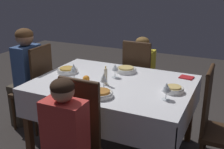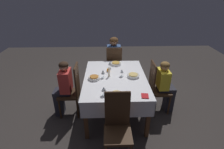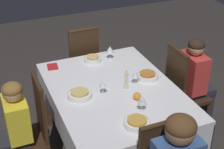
{
  "view_description": "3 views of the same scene",
  "coord_description": "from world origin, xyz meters",
  "px_view_note": "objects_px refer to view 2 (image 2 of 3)",
  "views": [
    {
      "loc": [
        1.05,
        -2.27,
        1.67
      ],
      "look_at": [
        0.0,
        -0.03,
        0.82
      ],
      "focal_mm": 45.0,
      "sensor_mm": 36.0,
      "label": 1
    },
    {
      "loc": [
        2.72,
        -0.15,
        2.18
      ],
      "look_at": [
        0.1,
        -0.06,
        0.84
      ],
      "focal_mm": 28.0,
      "sensor_mm": 36.0,
      "label": 2
    },
    {
      "loc": [
        -2.39,
        1.02,
        2.37
      ],
      "look_at": [
        0.05,
        -0.0,
        0.86
      ],
      "focal_mm": 55.0,
      "sensor_mm": 36.0,
      "label": 3
    }
  ],
  "objects_px": {
    "bowl_north": "(133,75)",
    "napkin_red_folded": "(145,96)",
    "wine_glass_south": "(103,72)",
    "bowl_east": "(116,94)",
    "candle_centerpiece": "(109,73)",
    "chair_east": "(118,125)",
    "chair_west": "(114,66)",
    "person_child_red": "(63,87)",
    "wine_glass_east": "(104,89)",
    "bowl_west": "(116,63)",
    "wine_glass_west": "(110,63)",
    "orange_fruit": "(108,70)",
    "dining_table": "(115,81)",
    "wine_glass_north": "(122,71)",
    "chair_north": "(157,86)",
    "chair_south": "(73,89)",
    "person_adult_denim": "(114,58)",
    "bowl_south": "(94,78)",
    "person_child_yellow": "(166,85)"
  },
  "relations": [
    {
      "from": "chair_east",
      "to": "person_child_yellow",
      "type": "xyz_separation_m",
      "value": [
        -0.98,
        0.94,
        0.03
      ]
    },
    {
      "from": "candle_centerpiece",
      "to": "chair_west",
      "type": "bearing_deg",
      "value": 172.1
    },
    {
      "from": "chair_west",
      "to": "candle_centerpiece",
      "type": "xyz_separation_m",
      "value": [
        0.94,
        -0.13,
        0.28
      ]
    },
    {
      "from": "person_child_yellow",
      "to": "bowl_south",
      "type": "relative_size",
      "value": 4.94
    },
    {
      "from": "wine_glass_east",
      "to": "napkin_red_folded",
      "type": "xyz_separation_m",
      "value": [
        0.05,
        0.6,
        -0.1
      ]
    },
    {
      "from": "chair_west",
      "to": "wine_glass_east",
      "type": "bearing_deg",
      "value": 82.01
    },
    {
      "from": "chair_south",
      "to": "wine_glass_north",
      "type": "distance_m",
      "value": 0.94
    },
    {
      "from": "orange_fruit",
      "to": "napkin_red_folded",
      "type": "relative_size",
      "value": 0.47
    },
    {
      "from": "dining_table",
      "to": "orange_fruit",
      "type": "relative_size",
      "value": 22.35
    },
    {
      "from": "candle_centerpiece",
      "to": "napkin_red_folded",
      "type": "distance_m",
      "value": 0.82
    },
    {
      "from": "dining_table",
      "to": "person_child_red",
      "type": "xyz_separation_m",
      "value": [
        0.03,
        -0.93,
        -0.07
      ]
    },
    {
      "from": "person_child_red",
      "to": "wine_glass_east",
      "type": "distance_m",
      "value": 0.94
    },
    {
      "from": "bowl_west",
      "to": "wine_glass_east",
      "type": "height_order",
      "value": "wine_glass_east"
    },
    {
      "from": "person_adult_denim",
      "to": "chair_west",
      "type": "bearing_deg",
      "value": 90.0
    },
    {
      "from": "dining_table",
      "to": "wine_glass_north",
      "type": "height_order",
      "value": "wine_glass_north"
    },
    {
      "from": "chair_north",
      "to": "chair_east",
      "type": "distance_m",
      "value": 1.25
    },
    {
      "from": "person_child_red",
      "to": "bowl_south",
      "type": "bearing_deg",
      "value": 87.54
    },
    {
      "from": "person_child_yellow",
      "to": "wine_glass_east",
      "type": "distance_m",
      "value": 1.29
    },
    {
      "from": "person_adult_denim",
      "to": "candle_centerpiece",
      "type": "xyz_separation_m",
      "value": [
        1.09,
        -0.13,
        0.15
      ]
    },
    {
      "from": "bowl_north",
      "to": "chair_north",
      "type": "bearing_deg",
      "value": 91.55
    },
    {
      "from": "person_adult_denim",
      "to": "chair_north",
      "type": "bearing_deg",
      "value": 124.2
    },
    {
      "from": "chair_west",
      "to": "orange_fruit",
      "type": "xyz_separation_m",
      "value": [
        0.73,
        -0.14,
        0.24
      ]
    },
    {
      "from": "orange_fruit",
      "to": "person_adult_denim",
      "type": "bearing_deg",
      "value": 171.21
    },
    {
      "from": "wine_glass_west",
      "to": "bowl_east",
      "type": "distance_m",
      "value": 0.97
    },
    {
      "from": "person_child_red",
      "to": "wine_glass_east",
      "type": "height_order",
      "value": "person_child_red"
    },
    {
      "from": "person_adult_denim",
      "to": "bowl_north",
      "type": "bearing_deg",
      "value": 105.06
    },
    {
      "from": "dining_table",
      "to": "bowl_south",
      "type": "bearing_deg",
      "value": -80.89
    },
    {
      "from": "bowl_south",
      "to": "bowl_east",
      "type": "distance_m",
      "value": 0.63
    },
    {
      "from": "chair_north",
      "to": "chair_south",
      "type": "bearing_deg",
      "value": 91.89
    },
    {
      "from": "chair_east",
      "to": "chair_west",
      "type": "bearing_deg",
      "value": 88.97
    },
    {
      "from": "napkin_red_folded",
      "to": "wine_glass_south",
      "type": "bearing_deg",
      "value": -134.5
    },
    {
      "from": "bowl_west",
      "to": "candle_centerpiece",
      "type": "height_order",
      "value": "candle_centerpiece"
    },
    {
      "from": "chair_west",
      "to": "chair_north",
      "type": "distance_m",
      "value": 1.2
    },
    {
      "from": "chair_east",
      "to": "orange_fruit",
      "type": "height_order",
      "value": "chair_east"
    },
    {
      "from": "wine_glass_south",
      "to": "orange_fruit",
      "type": "distance_m",
      "value": 0.26
    },
    {
      "from": "dining_table",
      "to": "orange_fruit",
      "type": "xyz_separation_m",
      "value": [
        -0.23,
        -0.12,
        0.12
      ]
    },
    {
      "from": "chair_north",
      "to": "bowl_west",
      "type": "relative_size",
      "value": 4.68
    },
    {
      "from": "bowl_north",
      "to": "napkin_red_folded",
      "type": "height_order",
      "value": "bowl_north"
    },
    {
      "from": "bowl_north",
      "to": "orange_fruit",
      "type": "height_order",
      "value": "orange_fruit"
    },
    {
      "from": "bowl_west",
      "to": "wine_glass_west",
      "type": "distance_m",
      "value": 0.21
    },
    {
      "from": "wine_glass_south",
      "to": "bowl_north",
      "type": "relative_size",
      "value": 0.7
    },
    {
      "from": "wine_glass_north",
      "to": "wine_glass_east",
      "type": "bearing_deg",
      "value": -27.61
    },
    {
      "from": "chair_east",
      "to": "bowl_north",
      "type": "xyz_separation_m",
      "value": [
        -0.96,
        0.33,
        0.24
      ]
    },
    {
      "from": "wine_glass_south",
      "to": "bowl_east",
      "type": "relative_size",
      "value": 0.86
    },
    {
      "from": "bowl_east",
      "to": "candle_centerpiece",
      "type": "xyz_separation_m",
      "value": [
        -0.61,
        -0.1,
        0.05
      ]
    },
    {
      "from": "chair_north",
      "to": "wine_glass_east",
      "type": "xyz_separation_m",
      "value": [
        0.58,
        -0.96,
        0.31
      ]
    },
    {
      "from": "chair_east",
      "to": "person_adult_denim",
      "type": "xyz_separation_m",
      "value": [
        -2.07,
        0.03,
        0.13
      ]
    },
    {
      "from": "candle_centerpiece",
      "to": "bowl_east",
      "type": "bearing_deg",
      "value": 9.1
    },
    {
      "from": "chair_north",
      "to": "bowl_south",
      "type": "bearing_deg",
      "value": 93.76
    },
    {
      "from": "person_child_yellow",
      "to": "chair_north",
      "type": "bearing_deg",
      "value": 90.0
    }
  ]
}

